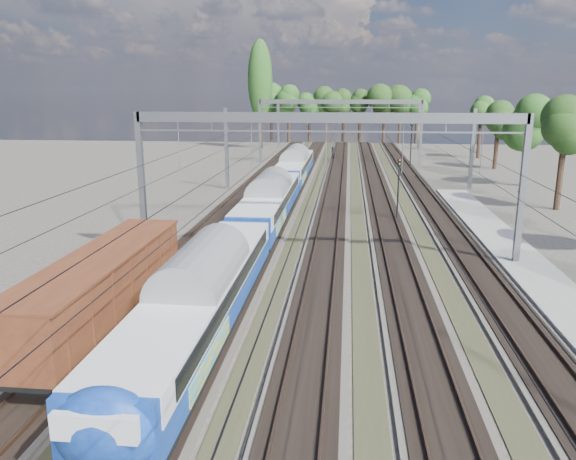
# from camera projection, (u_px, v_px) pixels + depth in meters

# --- Properties ---
(track_bed) EXTENTS (21.00, 130.00, 0.34)m
(track_bed) POSITION_uv_depth(u_px,v_px,m) (332.00, 209.00, 49.48)
(track_bed) COLOR #47423A
(track_bed) RESTS_ON ground
(catenary) EXTENTS (25.65, 130.00, 9.00)m
(catenary) POSITION_uv_depth(u_px,v_px,m) (339.00, 131.00, 55.33)
(catenary) COLOR slate
(catenary) RESTS_ON ground
(tree_belt) EXTENTS (39.90, 100.00, 11.89)m
(tree_belt) POSITION_uv_depth(u_px,v_px,m) (388.00, 103.00, 93.77)
(tree_belt) COLOR black
(tree_belt) RESTS_ON ground
(poplar) EXTENTS (4.40, 4.40, 19.04)m
(poplar) POSITION_uv_depth(u_px,v_px,m) (260.00, 81.00, 99.25)
(poplar) COLOR black
(poplar) RESTS_ON ground
(emu_train) EXTENTS (2.85, 60.38, 4.17)m
(emu_train) POSITION_uv_depth(u_px,v_px,m) (269.00, 197.00, 42.05)
(emu_train) COLOR black
(emu_train) RESTS_ON ground
(freight_boxcar) EXTENTS (2.72, 13.15, 3.39)m
(freight_boxcar) POSITION_uv_depth(u_px,v_px,m) (104.00, 287.00, 24.08)
(freight_boxcar) COLOR black
(freight_boxcar) RESTS_ON ground
(worker) EXTENTS (0.71, 0.84, 1.95)m
(worker) POSITION_uv_depth(u_px,v_px,m) (333.00, 154.00, 84.76)
(worker) COLOR black
(worker) RESTS_ON ground
(signal_near) EXTENTS (0.31, 0.28, 5.04)m
(signal_near) POSITION_uv_depth(u_px,v_px,m) (399.00, 181.00, 44.78)
(signal_near) COLOR black
(signal_near) RESTS_ON ground
(signal_far) EXTENTS (0.46, 0.42, 6.41)m
(signal_far) POSITION_uv_depth(u_px,v_px,m) (411.00, 138.00, 75.85)
(signal_far) COLOR black
(signal_far) RESTS_ON ground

